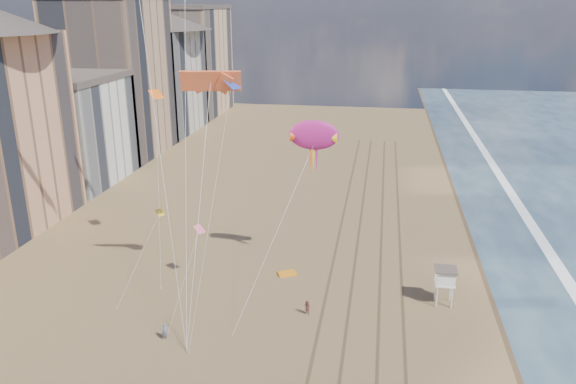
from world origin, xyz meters
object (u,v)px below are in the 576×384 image
(show_kite, at_px, (314,136))
(kite_flyer_a, at_px, (165,331))
(lifeguard_stand, at_px, (445,277))
(kite_flyer_b, at_px, (307,308))
(grounded_kite, at_px, (287,273))

(show_kite, bearing_deg, kite_flyer_a, -125.67)
(lifeguard_stand, distance_m, kite_flyer_b, 13.37)
(lifeguard_stand, relative_size, kite_flyer_a, 2.42)
(kite_flyer_a, bearing_deg, kite_flyer_b, 5.29)
(lifeguard_stand, height_order, show_kite, show_kite)
(show_kite, bearing_deg, grounded_kite, -153.91)
(kite_flyer_a, bearing_deg, grounded_kite, 36.69)
(show_kite, height_order, kite_flyer_a, show_kite)
(show_kite, bearing_deg, lifeguard_stand, -19.75)
(lifeguard_stand, relative_size, grounded_kite, 1.97)
(grounded_kite, distance_m, kite_flyer_b, 8.37)
(lifeguard_stand, bearing_deg, kite_flyer_b, -161.61)
(kite_flyer_b, bearing_deg, show_kite, 131.44)
(lifeguard_stand, xyz_separation_m, show_kite, (-13.25, 4.76, 12.02))
(kite_flyer_a, bearing_deg, lifeguard_stand, 0.59)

